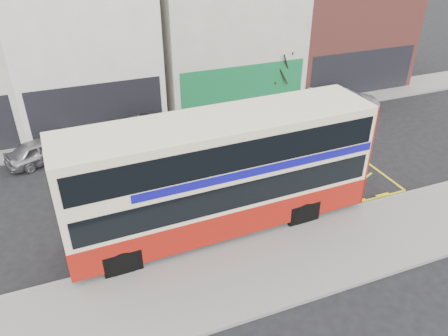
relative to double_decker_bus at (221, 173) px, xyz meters
name	(u,v)px	position (x,y,z in m)	size (l,w,h in m)	color
ground	(272,224)	(2.01, -0.69, -2.56)	(120.00, 120.00, 0.00)	black
pavement	(299,257)	(2.01, -2.99, -2.49)	(40.00, 4.00, 0.15)	gray
kerb	(276,227)	(2.01, -1.07, -2.49)	(40.00, 0.15, 0.15)	gray
far_pavement	(192,121)	(2.01, 10.31, -2.49)	(50.00, 3.00, 0.15)	gray
road_markings	(256,203)	(2.01, 0.91, -2.56)	(14.00, 3.40, 0.01)	yellow
terrace_left	(80,28)	(-3.49, 14.30, 2.76)	(8.00, 8.01, 11.80)	white
terrace_green_shop	(221,21)	(5.51, 14.29, 2.51)	(9.00, 8.01, 11.30)	silver
terrace_right	(335,18)	(14.51, 14.29, 2.01)	(9.00, 8.01, 10.30)	#9B483E
double_decker_bus	(221,173)	(0.00, 0.00, 0.00)	(12.28, 3.15, 4.88)	#F7E5BC
bus_stop_post	(161,220)	(-2.76, -1.09, -0.77)	(0.67, 0.11, 2.72)	black
car_silver	(43,150)	(-6.65, 8.45, -1.92)	(1.53, 3.79, 1.29)	#A0A1A5
car_grey	(154,129)	(-0.72, 8.58, -1.82)	(1.57, 4.50, 1.48)	#3C3E43
car_white	(345,100)	(12.03, 8.56, -1.89)	(1.90, 4.67, 1.35)	silver
street_tree_right	(281,58)	(8.28, 10.81, 0.63)	(2.17, 2.17, 4.69)	black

